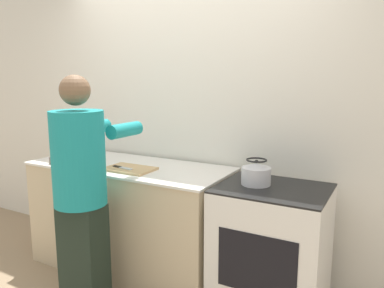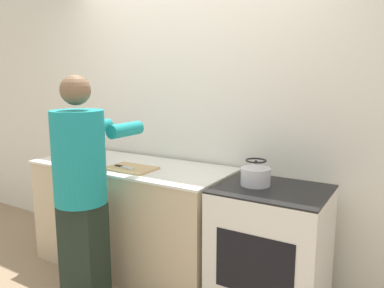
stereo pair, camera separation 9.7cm
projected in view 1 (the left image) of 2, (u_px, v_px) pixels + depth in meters
wall_back at (192, 116)px, 3.23m from camera, size 8.00×0.05×2.60m
counter at (130, 216)px, 3.21m from camera, size 1.72×0.72×0.91m
oven at (271, 251)px, 2.57m from camera, size 0.72×0.61×0.91m
person at (82, 187)px, 2.57m from camera, size 0.40×0.64×1.65m
cutting_board at (130, 169)px, 2.95m from camera, size 0.38×0.26×0.02m
knife at (122, 167)px, 2.94m from camera, size 0.20×0.06×0.01m
kettle at (256, 174)px, 2.55m from camera, size 0.20×0.20×0.18m
bowl_prep at (57, 160)px, 3.18m from camera, size 0.12×0.12×0.06m
canister_jar at (89, 150)px, 3.29m from camera, size 0.15×0.15×0.18m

